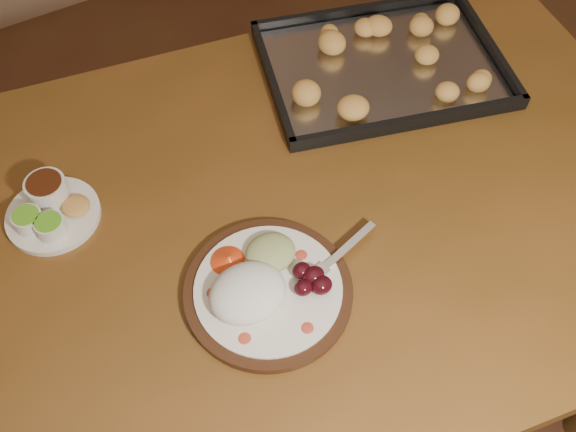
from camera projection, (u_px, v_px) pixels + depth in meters
dining_table at (263, 250)px, 1.14m from camera, size 1.63×1.14×0.75m
dinner_plate at (264, 287)px, 0.97m from camera, size 0.33×0.26×0.06m
condiment_saucer at (50, 209)px, 1.05m from camera, size 0.15×0.15×0.05m
baking_tray at (382, 63)px, 1.25m from camera, size 0.53×0.45×0.05m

